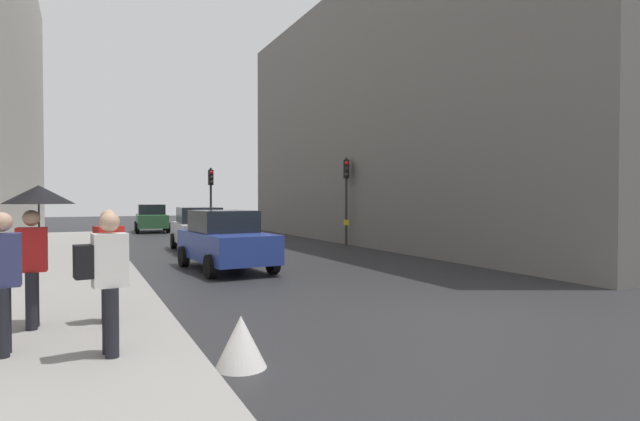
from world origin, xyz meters
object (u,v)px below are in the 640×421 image
at_px(car_blue_van, 225,240).
at_px(pedestrian_with_umbrella, 37,216).
at_px(traffic_light_mid_street, 346,185).
at_px(pedestrian_in_red_jacket, 109,261).
at_px(pedestrian_with_black_backpack, 106,275).
at_px(warning_sign_triangle, 241,342).
at_px(traffic_light_far_median, 211,190).
at_px(car_silver_hatchback, 200,229).
at_px(car_green_estate, 152,218).

relative_size(car_blue_van, pedestrian_with_umbrella, 2.02).
height_order(traffic_light_mid_street, pedestrian_in_red_jacket, traffic_light_mid_street).
height_order(traffic_light_mid_street, pedestrian_with_black_backpack, traffic_light_mid_street).
distance_m(pedestrian_with_umbrella, warning_sign_triangle, 3.82).
distance_m(traffic_light_far_median, pedestrian_with_black_backpack, 21.77).
bearing_deg(warning_sign_triangle, traffic_light_mid_street, 57.32).
relative_size(traffic_light_far_median, car_blue_van, 0.88).
bearing_deg(pedestrian_with_umbrella, warning_sign_triangle, -47.35).
xyz_separation_m(pedestrian_with_umbrella, pedestrian_with_black_backpack, (0.87, -1.92, -0.68)).
relative_size(traffic_light_far_median, warning_sign_triangle, 5.86).
height_order(car_silver_hatchback, pedestrian_with_black_backpack, pedestrian_with_black_backpack).
height_order(car_green_estate, pedestrian_with_umbrella, pedestrian_with_umbrella).
bearing_deg(pedestrian_with_umbrella, pedestrian_with_black_backpack, -65.52).
relative_size(car_silver_hatchback, pedestrian_with_black_backpack, 2.43).
bearing_deg(pedestrian_with_black_backpack, traffic_light_far_median, 73.59).
xyz_separation_m(car_silver_hatchback, pedestrian_with_black_backpack, (-4.09, -14.03, 0.29)).
relative_size(pedestrian_in_red_jacket, warning_sign_triangle, 2.72).
height_order(car_blue_van, warning_sign_triangle, car_blue_van).
relative_size(traffic_light_mid_street, warning_sign_triangle, 6.11).
xyz_separation_m(traffic_light_far_median, pedestrian_with_black_backpack, (-6.14, -20.84, -1.46)).
bearing_deg(pedestrian_with_black_backpack, car_silver_hatchback, 73.74).
height_order(pedestrian_in_red_jacket, warning_sign_triangle, pedestrian_in_red_jacket).
relative_size(traffic_light_far_median, pedestrian_with_black_backpack, 2.15).
relative_size(traffic_light_mid_street, car_blue_van, 0.92).
bearing_deg(pedestrian_in_red_jacket, car_green_estate, 81.75).
distance_m(traffic_light_far_median, pedestrian_with_umbrella, 20.19).
bearing_deg(traffic_light_mid_street, car_silver_hatchback, 174.49).
bearing_deg(car_silver_hatchback, traffic_light_far_median, 73.28).
relative_size(pedestrian_with_umbrella, pedestrian_in_red_jacket, 1.21).
bearing_deg(traffic_light_far_median, car_green_estate, 110.08).
relative_size(car_silver_hatchback, warning_sign_triangle, 6.61).
bearing_deg(traffic_light_far_median, pedestrian_in_red_jacket, -107.58).
bearing_deg(traffic_light_mid_street, warning_sign_triangle, -122.68).
xyz_separation_m(traffic_light_mid_street, pedestrian_with_black_backpack, (-10.53, -13.41, -1.57)).
relative_size(car_green_estate, pedestrian_with_umbrella, 2.01).
distance_m(car_blue_van, pedestrian_in_red_jacket, 7.07).
bearing_deg(car_blue_van, warning_sign_triangle, -103.45).
distance_m(car_silver_hatchback, pedestrian_with_umbrella, 13.12).
relative_size(car_silver_hatchback, pedestrian_in_red_jacket, 2.43).
xyz_separation_m(car_green_estate, warning_sign_triangle, (-2.29, -27.90, -0.55)).
distance_m(traffic_light_mid_street, pedestrian_in_red_jacket, 15.65).
xyz_separation_m(car_blue_van, car_green_estate, (0.22, 19.23, 0.00)).
xyz_separation_m(car_blue_van, pedestrian_with_umbrella, (-4.45, -6.09, 0.96)).
xyz_separation_m(traffic_light_far_median, car_silver_hatchback, (-2.04, -6.81, -1.75)).
relative_size(pedestrian_with_umbrella, warning_sign_triangle, 3.29).
height_order(traffic_light_mid_street, pedestrian_with_umbrella, traffic_light_mid_street).
distance_m(traffic_light_far_median, traffic_light_mid_street, 8.63).
distance_m(car_green_estate, warning_sign_triangle, 28.00).
bearing_deg(traffic_light_far_median, warning_sign_triangle, -102.15).
xyz_separation_m(car_green_estate, pedestrian_with_black_backpack, (-3.80, -27.23, 0.29)).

